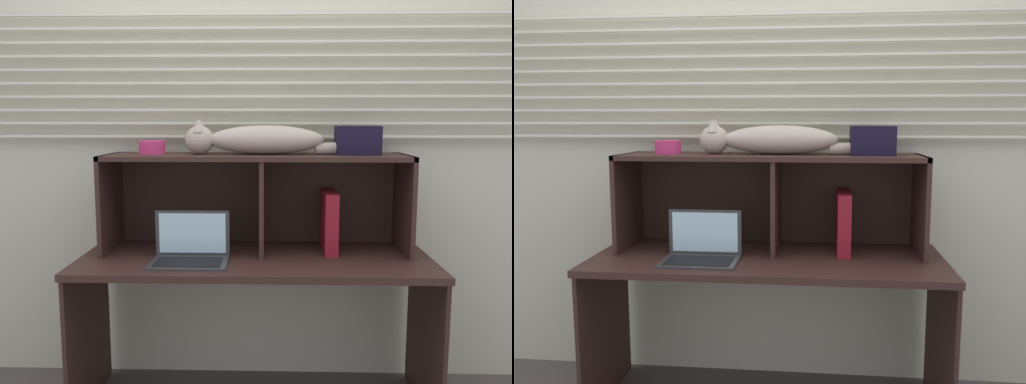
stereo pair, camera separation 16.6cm
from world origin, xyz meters
The scene contains 9 objects.
back_panel_with_blinds centered at (0.00, 0.55, 1.26)m, with size 4.40×0.08×2.50m.
desk centered at (0.00, 0.20, 0.58)m, with size 1.56×0.62×0.71m.
hutch_shelf_unit centered at (0.00, 0.35, 1.03)m, with size 1.38×0.36×0.45m.
cat centered at (0.01, 0.32, 1.23)m, with size 0.85×0.16×0.16m.
laptop centered at (-0.28, 0.10, 0.76)m, with size 0.33×0.22×0.21m.
binder_upright centered at (0.34, 0.32, 0.85)m, with size 0.06×0.26×0.28m, color maroon.
book_stack centered at (-0.34, 0.32, 0.73)m, with size 0.19×0.21×0.03m.
small_basket centered at (-0.48, 0.32, 1.19)m, with size 0.12×0.12×0.06m, color #C8326C.
storage_box centered at (0.46, 0.32, 1.23)m, with size 0.20×0.15×0.13m, color black.
Camera 1 is at (0.07, -2.05, 1.31)m, focal length 36.31 mm.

